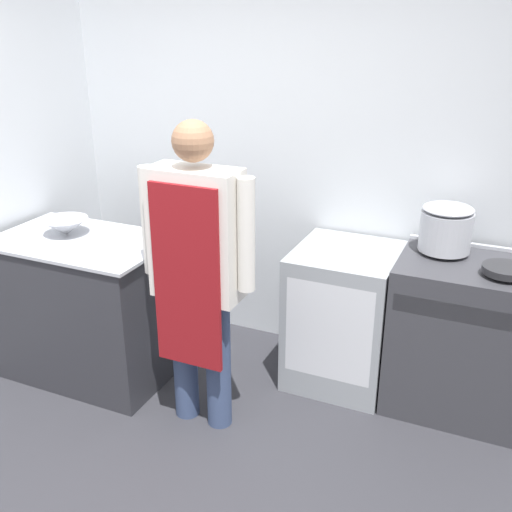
{
  "coord_description": "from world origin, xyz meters",
  "views": [
    {
      "loc": [
        1.32,
        -1.83,
        2.21
      ],
      "look_at": [
        0.07,
        0.98,
        0.96
      ],
      "focal_mm": 42.0,
      "sensor_mm": 36.0,
      "label": 1
    }
  ],
  "objects_px": {
    "saute_pan": "(505,270)",
    "stove": "(463,337)",
    "mixing_bowl": "(66,227)",
    "stock_pot": "(446,227)",
    "fridge_unit": "(343,316)",
    "person_cook": "(197,262)"
  },
  "relations": [
    {
      "from": "stock_pot",
      "to": "mixing_bowl",
      "type": "bearing_deg",
      "value": -163.4
    },
    {
      "from": "stove",
      "to": "person_cook",
      "type": "height_order",
      "value": "person_cook"
    },
    {
      "from": "stove",
      "to": "stock_pot",
      "type": "xyz_separation_m",
      "value": [
        -0.18,
        0.11,
        0.62
      ]
    },
    {
      "from": "saute_pan",
      "to": "stove",
      "type": "bearing_deg",
      "value": 146.99
    },
    {
      "from": "stove",
      "to": "person_cook",
      "type": "distance_m",
      "value": 1.61
    },
    {
      "from": "stove",
      "to": "saute_pan",
      "type": "height_order",
      "value": "saute_pan"
    },
    {
      "from": "mixing_bowl",
      "to": "stock_pot",
      "type": "height_order",
      "value": "stock_pot"
    },
    {
      "from": "mixing_bowl",
      "to": "saute_pan",
      "type": "relative_size",
      "value": 1.2
    },
    {
      "from": "fridge_unit",
      "to": "mixing_bowl",
      "type": "xyz_separation_m",
      "value": [
        -1.65,
        -0.55,
        0.54
      ]
    },
    {
      "from": "mixing_bowl",
      "to": "stove",
      "type": "bearing_deg",
      "value": 12.97
    },
    {
      "from": "stock_pot",
      "to": "saute_pan",
      "type": "relative_size",
      "value": 1.24
    },
    {
      "from": "saute_pan",
      "to": "person_cook",
      "type": "bearing_deg",
      "value": -156.76
    },
    {
      "from": "fridge_unit",
      "to": "saute_pan",
      "type": "height_order",
      "value": "saute_pan"
    },
    {
      "from": "mixing_bowl",
      "to": "saute_pan",
      "type": "height_order",
      "value": "mixing_bowl"
    },
    {
      "from": "fridge_unit",
      "to": "person_cook",
      "type": "xyz_separation_m",
      "value": [
        -0.61,
        -0.75,
        0.55
      ]
    },
    {
      "from": "stove",
      "to": "saute_pan",
      "type": "xyz_separation_m",
      "value": [
        0.16,
        -0.1,
        0.5
      ]
    },
    {
      "from": "stock_pot",
      "to": "saute_pan",
      "type": "height_order",
      "value": "stock_pot"
    },
    {
      "from": "stove",
      "to": "fridge_unit",
      "type": "distance_m",
      "value": 0.72
    },
    {
      "from": "fridge_unit",
      "to": "stock_pot",
      "type": "height_order",
      "value": "stock_pot"
    },
    {
      "from": "stove",
      "to": "person_cook",
      "type": "relative_size",
      "value": 0.54
    },
    {
      "from": "person_cook",
      "to": "mixing_bowl",
      "type": "relative_size",
      "value": 6.09
    },
    {
      "from": "person_cook",
      "to": "stock_pot",
      "type": "height_order",
      "value": "person_cook"
    }
  ]
}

